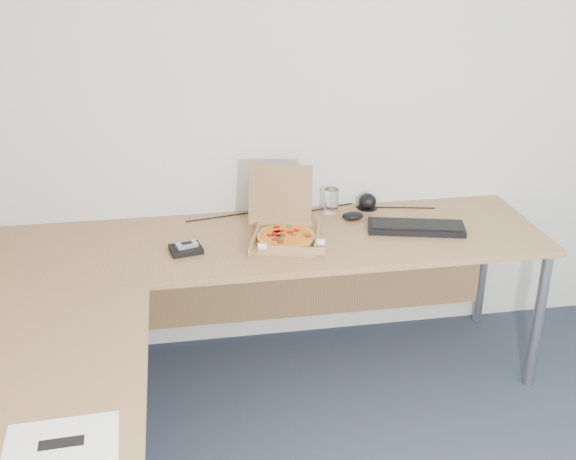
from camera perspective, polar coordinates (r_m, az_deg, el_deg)
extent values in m
cube|color=#986D42|center=(3.16, -1.26, -0.93)|extent=(2.50, 0.70, 0.03)
cube|color=#986D42|center=(2.24, -20.83, -14.25)|extent=(0.70, 1.50, 0.03)
cylinder|color=gray|center=(3.91, 15.79, -2.69)|extent=(0.05, 0.05, 0.70)
cube|color=#A17548|center=(3.12, -0.15, -0.89)|extent=(0.30, 0.30, 0.01)
cube|color=#A17548|center=(3.21, -0.64, 2.80)|extent=(0.30, 0.06, 0.29)
cylinder|color=gold|center=(3.11, -0.15, -0.64)|extent=(0.27, 0.27, 0.02)
cylinder|color=#B22201|center=(3.11, -0.15, -0.43)|extent=(0.23, 0.23, 0.00)
cylinder|color=white|center=(3.42, 3.59, 2.39)|extent=(0.07, 0.07, 0.12)
cube|color=black|center=(3.29, 10.49, 0.21)|extent=(0.47, 0.26, 0.03)
ellipsoid|color=black|center=(3.36, 5.36, 1.16)|extent=(0.11, 0.09, 0.04)
cube|color=black|center=(3.06, -8.39, -1.58)|extent=(0.15, 0.14, 0.02)
cube|color=#B2B5BA|center=(3.05, -8.34, -1.22)|extent=(0.10, 0.07, 0.02)
cube|color=white|center=(2.09, -18.16, -16.33)|extent=(0.32, 0.23, 0.00)
ellipsoid|color=black|center=(3.49, 6.56, 2.43)|extent=(0.10, 0.10, 0.08)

